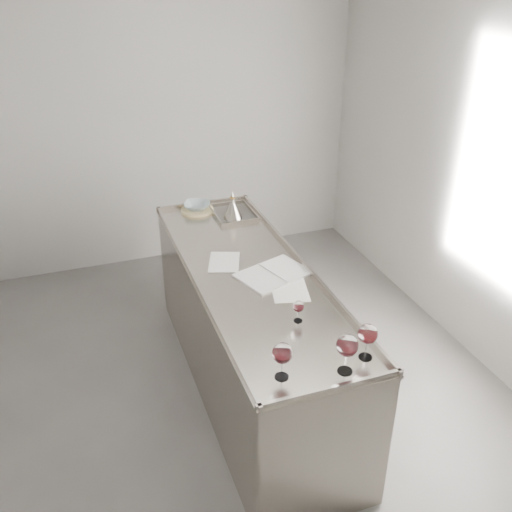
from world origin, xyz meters
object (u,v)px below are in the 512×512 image
object	(u,v)px
wine_glass_right	(368,335)
counter	(251,332)
notebook	(273,274)
wine_glass_left	(282,354)
wine_glass_small	(299,307)
ceramic_bowl	(197,206)
wine_funnel	(233,210)
wine_glass_middle	(347,346)

from	to	relation	value
wine_glass_right	counter	bearing A→B (deg)	105.12
counter	notebook	bearing A→B (deg)	-28.11
wine_glass_left	wine_glass_small	xyz separation A→B (m)	(0.27, 0.42, -0.05)
wine_glass_left	wine_glass_small	world-z (taller)	wine_glass_left
wine_glass_left	wine_glass_right	world-z (taller)	same
counter	wine_glass_left	distance (m)	1.20
notebook	ceramic_bowl	distance (m)	1.17
wine_glass_left	wine_funnel	xyz separation A→B (m)	(0.34, 1.87, -0.07)
wine_glass_right	ceramic_bowl	distance (m)	2.13
wine_glass_right	wine_funnel	bearing A→B (deg)	93.75
wine_glass_left	wine_glass_middle	xyz separation A→B (m)	(0.31, -0.06, 0.01)
wine_glass_middle	wine_funnel	distance (m)	1.94
wine_glass_small	notebook	bearing A→B (deg)	84.20
wine_funnel	notebook	bearing A→B (deg)	-91.23
wine_glass_small	wine_funnel	world-z (taller)	wine_funnel
wine_glass_middle	wine_glass_small	size ratio (longest dim) A/B	1.67
wine_glass_middle	notebook	world-z (taller)	wine_glass_middle
wine_glass_small	wine_glass_right	bearing A→B (deg)	-64.71
counter	notebook	size ratio (longest dim) A/B	4.68
wine_glass_left	wine_glass_right	xyz separation A→B (m)	(0.46, -0.00, 0.00)
wine_glass_left	notebook	distance (m)	1.01
notebook	counter	bearing A→B (deg)	132.78
wine_glass_left	wine_glass_middle	size ratio (longest dim) A/B	0.92
wine_glass_right	notebook	bearing A→B (deg)	98.58
notebook	wine_funnel	size ratio (longest dim) A/B	2.30
wine_glass_left	wine_funnel	size ratio (longest dim) A/B	0.88
wine_glass_small	ceramic_bowl	distance (m)	1.69
wine_glass_middle	notebook	bearing A→B (deg)	89.60
counter	wine_glass_small	size ratio (longest dim) A/B	18.71
wine_glass_small	wine_glass_middle	bearing A→B (deg)	-84.43
counter	wine_glass_left	size ratio (longest dim) A/B	12.16
wine_glass_right	notebook	size ratio (longest dim) A/B	0.39
wine_glass_left	wine_funnel	distance (m)	1.91
wine_glass_middle	ceramic_bowl	world-z (taller)	wine_glass_middle
wine_glass_small	ceramic_bowl	bearing A→B (deg)	95.27
counter	wine_funnel	size ratio (longest dim) A/B	10.76
wine_glass_small	notebook	distance (m)	0.54
wine_glass_left	notebook	bearing A→B (deg)	71.34
wine_glass_middle	counter	bearing A→B (deg)	96.60
wine_glass_small	ceramic_bowl	xyz separation A→B (m)	(-0.16, 1.68, -0.05)
wine_glass_left	notebook	size ratio (longest dim) A/B	0.39
wine_glass_left	wine_glass_middle	distance (m)	0.32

